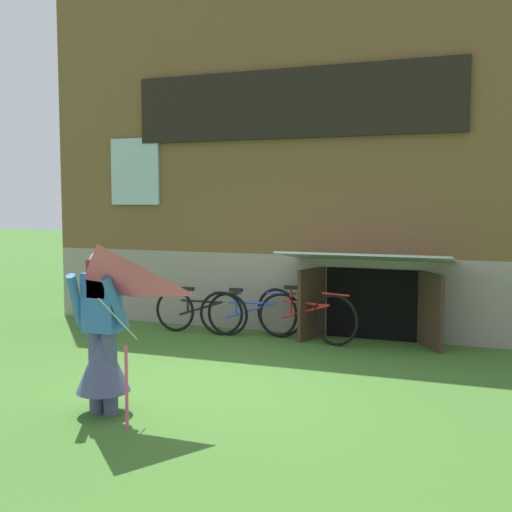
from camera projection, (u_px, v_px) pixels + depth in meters
The scene contains 7 objects.
ground_plane at pixel (209, 384), 7.17m from camera, with size 60.00×60.00×0.00m, color #3D6B28.
log_house at pixel (329, 160), 11.84m from camera, with size 8.52×5.67×5.60m.
person at pixel (102, 346), 6.12m from camera, with size 0.61×0.52×1.58m.
kite at pixel (98, 293), 5.42m from camera, with size 0.91×0.97×1.56m.
bicycle_red at pixel (305, 315), 9.34m from camera, with size 1.69×0.54×0.79m.
bicycle_blue at pixel (251, 313), 9.65m from camera, with size 1.58×0.34×0.73m.
bicycle_black at pixel (201, 311), 9.87m from camera, with size 1.56×0.08×0.71m.
Camera 1 is at (2.99, -6.37, 2.05)m, focal length 44.93 mm.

